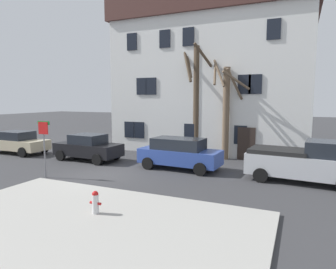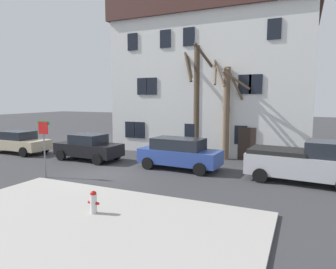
{
  "view_description": "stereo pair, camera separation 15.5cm",
  "coord_description": "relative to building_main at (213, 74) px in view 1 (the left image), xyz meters",
  "views": [
    {
      "loc": [
        9.11,
        -12.48,
        3.9
      ],
      "look_at": [
        2.17,
        3.21,
        1.85
      ],
      "focal_mm": 31.92,
      "sensor_mm": 36.0,
      "label": 1
    },
    {
      "loc": [
        9.26,
        -12.42,
        3.9
      ],
      "look_at": [
        2.17,
        3.21,
        1.85
      ],
      "focal_mm": 31.92,
      "sensor_mm": 36.0,
      "label": 2
    }
  ],
  "objects": [
    {
      "name": "ground_plane",
      "position": [
        -2.81,
        -10.49,
        -5.79
      ],
      "size": [
        120.0,
        120.0,
        0.0
      ],
      "primitive_type": "plane",
      "color": "#38383A"
    },
    {
      "name": "street_sign_pole",
      "position": [
        -5.14,
        -12.18,
        -3.82
      ],
      "size": [
        0.76,
        0.07,
        2.82
      ],
      "color": "slate",
      "rests_on": "ground_plane"
    },
    {
      "name": "pickup_truck_silver",
      "position": [
        6.58,
        -7.91,
        -4.82
      ],
      "size": [
        5.17,
        2.54,
        2.01
      ],
      "color": "#B7BABF",
      "rests_on": "ground_plane"
    },
    {
      "name": "bicycle_leaning",
      "position": [
        -8.81,
        -4.04,
        -5.42
      ],
      "size": [
        1.75,
        0.2,
        1.03
      ],
      "color": "black",
      "rests_on": "ground_plane"
    },
    {
      "name": "car_beige_sedan",
      "position": [
        -12.19,
        -7.99,
        -4.98
      ],
      "size": [
        4.75,
        2.07,
        1.6
      ],
      "color": "#C6B793",
      "rests_on": "ground_plane"
    },
    {
      "name": "fire_hydrant",
      "position": [
        0.25,
        -15.24,
        -5.28
      ],
      "size": [
        0.42,
        0.22,
        0.76
      ],
      "color": "silver",
      "rests_on": "sidewalk_slab"
    },
    {
      "name": "tree_bare_near",
      "position": [
        -0.17,
        -3.51,
        -1.62
      ],
      "size": [
        3.18,
        3.01,
        8.3
      ],
      "color": "#4C3D2D",
      "rests_on": "ground_plane"
    },
    {
      "name": "car_blue_wagon",
      "position": [
        0.27,
        -7.76,
        -4.89
      ],
      "size": [
        4.62,
        2.19,
        1.74
      ],
      "color": "#2D4799",
      "rests_on": "ground_plane"
    },
    {
      "name": "building_main",
      "position": [
        0.0,
        0.0,
        0.0
      ],
      "size": [
        14.49,
        7.91,
        11.43
      ],
      "color": "white",
      "rests_on": "ground_plane"
    },
    {
      "name": "car_black_sedan",
      "position": [
        -5.95,
        -7.87,
        -4.96
      ],
      "size": [
        4.4,
        2.2,
        1.66
      ],
      "color": "black",
      "rests_on": "ground_plane"
    },
    {
      "name": "tree_bare_mid",
      "position": [
        1.97,
        -4.03,
        -2.49
      ],
      "size": [
        2.44,
        2.08,
        6.61
      ],
      "color": "brown",
      "rests_on": "ground_plane"
    },
    {
      "name": "sidewalk_slab",
      "position": [
        0.42,
        -16.86,
        -5.73
      ],
      "size": [
        10.87,
        8.41,
        0.12
      ],
      "primitive_type": "cube",
      "color": "#A8A59E",
      "rests_on": "ground_plane"
    }
  ]
}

